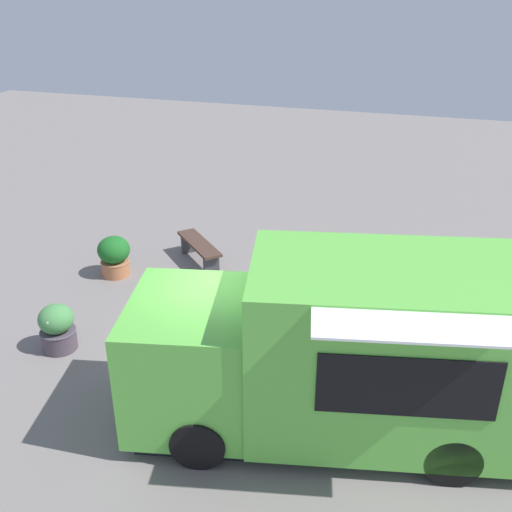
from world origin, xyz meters
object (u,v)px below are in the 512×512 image
planter_flowering_near (57,328)px  plaza_bench (199,248)px  planter_flowering_side (114,255)px  planter_flowering_far (461,274)px  food_truck (345,355)px

planter_flowering_near → plaza_bench: 3.90m
planter_flowering_side → plaza_bench: planter_flowering_side is taller
planter_flowering_far → planter_flowering_side: bearing=-169.5°
planter_flowering_far → planter_flowering_side: planter_flowering_side is taller
planter_flowering_near → plaza_bench: bearing=74.2°
planter_flowering_near → planter_flowering_far: (6.50, 4.01, -0.01)m
food_truck → plaza_bench: size_ratio=4.09×
planter_flowering_far → planter_flowering_side: (-6.93, -1.28, 0.04)m
planter_flowering_side → food_truck: bearing=-31.4°
food_truck → planter_flowering_near: bearing=173.8°
planter_flowering_near → planter_flowering_far: size_ratio=1.12×
planter_flowering_side → planter_flowering_far: bearing=10.5°
planter_flowering_far → food_truck: bearing=-109.5°
food_truck → planter_flowering_side: food_truck is taller
food_truck → plaza_bench: bearing=131.9°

